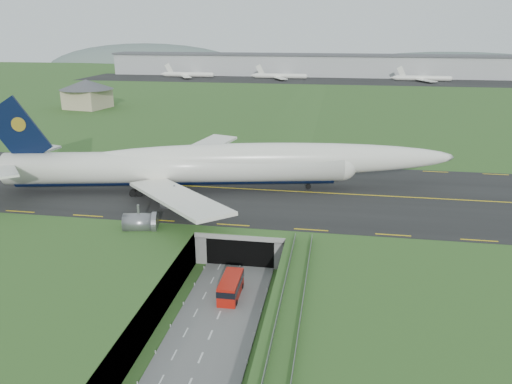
# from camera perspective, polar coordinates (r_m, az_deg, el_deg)

# --- Properties ---
(ground) EXTENTS (900.00, 900.00, 0.00)m
(ground) POSITION_cam_1_polar(r_m,az_deg,el_deg) (81.71, -2.93, -11.03)
(ground) COLOR #2F5220
(ground) RESTS_ON ground
(airfield_deck) EXTENTS (800.00, 800.00, 6.00)m
(airfield_deck) POSITION_cam_1_polar(r_m,az_deg,el_deg) (80.28, -2.97, -9.16)
(airfield_deck) COLOR gray
(airfield_deck) RESTS_ON ground
(trench_road) EXTENTS (12.00, 75.00, 0.20)m
(trench_road) POSITION_cam_1_polar(r_m,az_deg,el_deg) (75.38, -4.17, -13.71)
(trench_road) COLOR slate
(trench_road) RESTS_ON ground
(taxiway) EXTENTS (800.00, 44.00, 0.18)m
(taxiway) POSITION_cam_1_polar(r_m,az_deg,el_deg) (109.08, 0.66, 0.22)
(taxiway) COLOR black
(taxiway) RESTS_ON airfield_deck
(tunnel_portal) EXTENTS (17.00, 22.30, 6.00)m
(tunnel_portal) POSITION_cam_1_polar(r_m,az_deg,el_deg) (94.98, -0.84, -4.38)
(tunnel_portal) COLOR gray
(tunnel_portal) RESTS_ON ground
(guideway) EXTENTS (3.00, 53.00, 7.05)m
(guideway) POSITION_cam_1_polar(r_m,az_deg,el_deg) (61.37, 3.54, -16.17)
(guideway) COLOR #A8A8A3
(guideway) RESTS_ON ground
(jumbo_jet) EXTENTS (102.46, 63.62, 21.48)m
(jumbo_jet) POSITION_cam_1_polar(r_m,az_deg,el_deg) (107.70, -5.21, 3.08)
(jumbo_jet) COLOR white
(jumbo_jet) RESTS_ON ground
(shuttle_tram) EXTENTS (3.03, 7.68, 3.12)m
(shuttle_tram) POSITION_cam_1_polar(r_m,az_deg,el_deg) (78.79, -2.91, -10.79)
(shuttle_tram) COLOR #B7170C
(shuttle_tram) RESTS_ON ground
(service_building) EXTENTS (26.54, 26.54, 12.44)m
(service_building) POSITION_cam_1_polar(r_m,az_deg,el_deg) (232.36, -18.77, 10.84)
(service_building) COLOR #BEAD89
(service_building) RESTS_ON ground
(cargo_terminal) EXTENTS (320.00, 67.00, 15.60)m
(cargo_terminal) POSITION_cam_1_polar(r_m,az_deg,el_deg) (370.13, 7.12, 14.21)
(cargo_terminal) COLOR #B2B2B2
(cargo_terminal) RESTS_ON ground
(distant_hills) EXTENTS (700.00, 91.00, 60.00)m
(distant_hills) POSITION_cam_1_polar(r_m,az_deg,el_deg) (503.76, 15.27, 12.75)
(distant_hills) COLOR #556663
(distant_hills) RESTS_ON ground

